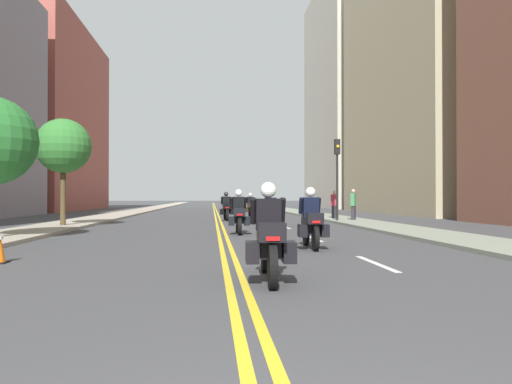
# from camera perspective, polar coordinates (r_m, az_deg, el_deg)

# --- Properties ---
(ground_plane) EXTENTS (264.00, 264.00, 0.00)m
(ground_plane) POSITION_cam_1_polar(r_m,az_deg,el_deg) (49.59, -4.81, -2.16)
(ground_plane) COLOR #3E3F42
(sidewalk_left) EXTENTS (2.52, 144.00, 0.12)m
(sidewalk_left) POSITION_cam_1_polar(r_m,az_deg,el_deg) (50.04, -13.00, -2.07)
(sidewalk_left) COLOR #A59B8A
(sidewalk_left) RESTS_ON ground
(sidewalk_right) EXTENTS (2.52, 144.00, 0.12)m
(sidewalk_right) POSITION_cam_1_polar(r_m,az_deg,el_deg) (50.15, 3.37, -2.08)
(sidewalk_right) COLOR gray
(sidewalk_right) RESTS_ON ground
(centreline_yellow_inner) EXTENTS (0.12, 132.00, 0.01)m
(centreline_yellow_inner) POSITION_cam_1_polar(r_m,az_deg,el_deg) (49.59, -4.94, -2.16)
(centreline_yellow_inner) COLOR yellow
(centreline_yellow_inner) RESTS_ON ground
(centreline_yellow_outer) EXTENTS (0.12, 132.00, 0.01)m
(centreline_yellow_outer) POSITION_cam_1_polar(r_m,az_deg,el_deg) (49.59, -4.67, -2.16)
(centreline_yellow_outer) COLOR yellow
(centreline_yellow_outer) RESTS_ON ground
(lane_dashes_white) EXTENTS (0.14, 56.40, 0.01)m
(lane_dashes_white) POSITION_cam_1_polar(r_m,az_deg,el_deg) (30.78, 0.95, -3.11)
(lane_dashes_white) COLOR silver
(lane_dashes_white) RESTS_ON ground
(building_right_1) EXTENTS (7.07, 20.72, 25.73)m
(building_right_1) POSITION_cam_1_polar(r_m,az_deg,el_deg) (44.21, 18.56, 14.52)
(building_right_1) COLOR tan
(building_right_1) RESTS_ON ground
(building_left_2) EXTENTS (6.71, 21.27, 18.92)m
(building_left_2) POSITION_cam_1_polar(r_m,az_deg,el_deg) (55.28, -22.57, 7.88)
(building_left_2) COLOR #99483F
(building_left_2) RESTS_ON ground
(building_right_2) EXTENTS (7.38, 19.07, 28.66)m
(building_right_2) POSITION_cam_1_polar(r_m,az_deg,el_deg) (65.20, 10.55, 10.89)
(building_right_2) COLOR beige
(building_right_2) RESTS_ON ground
(motorcycle_0) EXTENTS (0.78, 2.30, 1.59)m
(motorcycle_0) POSITION_cam_1_polar(r_m,az_deg,el_deg) (7.79, 1.52, -5.69)
(motorcycle_0) COLOR black
(motorcycle_0) RESTS_ON ground
(motorcycle_1) EXTENTS (0.78, 2.13, 1.61)m
(motorcycle_1) POSITION_cam_1_polar(r_m,az_deg,el_deg) (12.77, 6.50, -3.67)
(motorcycle_1) COLOR black
(motorcycle_1) RESTS_ON ground
(motorcycle_2) EXTENTS (0.76, 2.12, 1.63)m
(motorcycle_2) POSITION_cam_1_polar(r_m,az_deg,el_deg) (17.76, -2.04, -2.84)
(motorcycle_2) COLOR black
(motorcycle_2) RESTS_ON ground
(motorcycle_3) EXTENTS (0.78, 2.20, 1.59)m
(motorcycle_3) POSITION_cam_1_polar(r_m,az_deg,el_deg) (22.88, 1.78, -2.33)
(motorcycle_3) COLOR black
(motorcycle_3) RESTS_ON ground
(motorcycle_4) EXTENTS (0.78, 2.19, 1.66)m
(motorcycle_4) POSITION_cam_1_polar(r_m,az_deg,el_deg) (27.91, -3.52, -2.01)
(motorcycle_4) COLOR black
(motorcycle_4) RESTS_ON ground
(motorcycle_5) EXTENTS (0.76, 2.12, 1.64)m
(motorcycle_5) POSITION_cam_1_polar(r_m,az_deg,el_deg) (33.23, -0.66, -1.78)
(motorcycle_5) COLOR black
(motorcycle_5) RESTS_ON ground
(traffic_light_near) EXTENTS (0.28, 0.38, 4.43)m
(traffic_light_near) POSITION_cam_1_polar(r_m,az_deg,el_deg) (26.14, 9.53, 3.18)
(traffic_light_near) COLOR black
(traffic_light_near) RESTS_ON ground
(pedestrian_0) EXTENTS (0.39, 0.49, 1.79)m
(pedestrian_0) POSITION_cam_1_polar(r_m,az_deg,el_deg) (26.89, 11.36, -1.50)
(pedestrian_0) COLOR #2A282F
(pedestrian_0) RESTS_ON ground
(pedestrian_1) EXTENTS (0.41, 0.41, 1.74)m
(pedestrian_1) POSITION_cam_1_polar(r_m,az_deg,el_deg) (28.85, 9.19, -1.50)
(pedestrian_1) COLOR #272A2E
(pedestrian_1) RESTS_ON ground
(street_tree_1) EXTENTS (2.40, 2.40, 4.81)m
(street_tree_1) POSITION_cam_1_polar(r_m,az_deg,el_deg) (23.06, -21.71, 4.99)
(street_tree_1) COLOR #493B23
(street_tree_1) RESTS_ON ground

